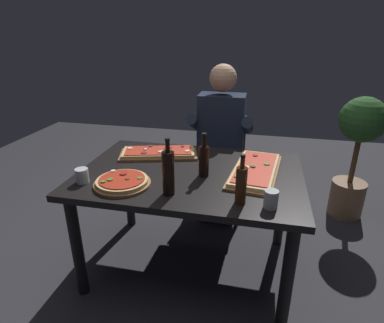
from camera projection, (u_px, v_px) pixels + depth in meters
The scene contains 13 objects.
ground_plane at pixel (191, 264), 2.32m from camera, with size 6.40×6.40×0.00m, color #2D2D33.
dining_table at pixel (190, 185), 2.07m from camera, with size 1.40×0.96×0.74m.
pizza_rectangular_front at pixel (159, 153), 2.29m from camera, with size 0.59×0.38×0.05m.
pizza_rectangular_left at pixel (255, 170), 2.01m from camera, with size 0.34×0.64×0.05m.
pizza_round_far at pixel (122, 182), 1.86m from camera, with size 0.33×0.33×0.05m.
wine_bottle_dark at pixel (204, 160), 1.94m from camera, with size 0.06×0.06×0.27m.
oil_bottle_amber at pixel (168, 172), 1.72m from camera, with size 0.07×0.07×0.32m.
vinegar_bottle_green at pixel (241, 184), 1.63m from camera, with size 0.06×0.06×0.27m.
tumbler_near_camera at pixel (82, 176), 1.88m from camera, with size 0.08×0.08×0.09m.
tumbler_far_side at pixel (271, 200), 1.61m from camera, with size 0.07×0.07×0.10m.
diner_chair at pixel (221, 160), 2.89m from camera, with size 0.44×0.44×0.87m.
seated_diner at pixel (220, 137), 2.68m from camera, with size 0.53×0.41×1.33m.
potted_plant_corner at pixel (357, 149), 2.71m from camera, with size 0.38×0.38×1.08m.
Camera 1 is at (0.41, -1.81, 1.59)m, focal length 29.94 mm.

